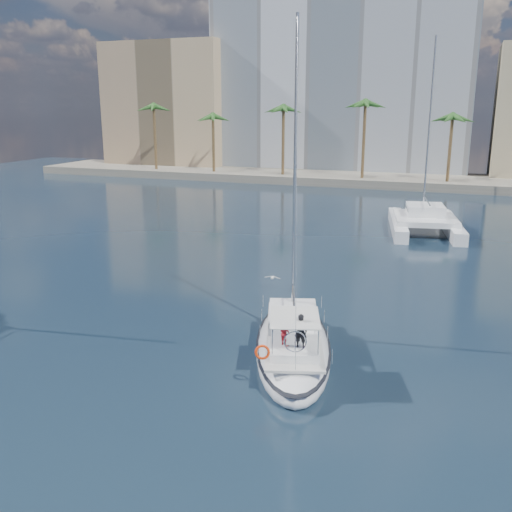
% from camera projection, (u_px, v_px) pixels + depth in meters
% --- Properties ---
extents(ground, '(160.00, 160.00, 0.00)m').
position_uv_depth(ground, '(273.00, 332.00, 29.68)').
color(ground, black).
rests_on(ground, ground).
extents(quay, '(120.00, 14.00, 1.20)m').
position_uv_depth(quay, '(403.00, 180.00, 84.87)').
color(quay, gray).
rests_on(quay, ground).
extents(building_modern, '(42.00, 16.00, 28.00)m').
position_uv_depth(building_modern, '(343.00, 89.00, 96.31)').
color(building_modern, silver).
rests_on(building_modern, ground).
extents(building_tan_left, '(22.00, 14.00, 22.00)m').
position_uv_depth(building_tan_left, '(175.00, 108.00, 103.44)').
color(building_tan_left, tan).
rests_on(building_tan_left, ground).
extents(palm_left, '(3.60, 3.60, 12.30)m').
position_uv_depth(palm_left, '(184.00, 113.00, 90.08)').
color(palm_left, brown).
rests_on(palm_left, ground).
extents(palm_centre, '(3.60, 3.60, 12.30)m').
position_uv_depth(palm_centre, '(404.00, 114.00, 78.76)').
color(palm_centre, brown).
rests_on(palm_centre, ground).
extents(main_sloop, '(6.61, 11.47, 16.23)m').
position_uv_depth(main_sloop, '(293.00, 345.00, 26.89)').
color(main_sloop, white).
rests_on(main_sloop, ground).
extents(catamaran, '(7.96, 12.84, 17.48)m').
position_uv_depth(catamaran, '(425.00, 219.00, 53.09)').
color(catamaran, white).
rests_on(catamaran, ground).
extents(seagull, '(1.05, 0.45, 0.19)m').
position_uv_depth(seagull, '(273.00, 277.00, 36.33)').
color(seagull, silver).
rests_on(seagull, ground).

